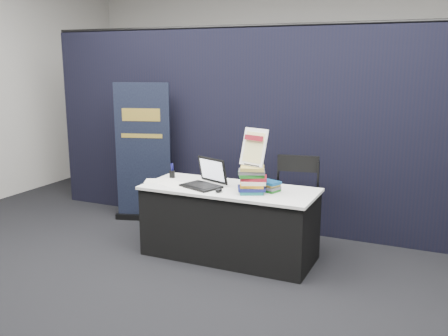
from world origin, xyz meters
TOP-DOWN VIEW (x-y plane):
  - floor at (0.00, 0.00)m, footprint 8.00×8.00m
  - wall_back at (0.00, 4.00)m, footprint 8.00×0.02m
  - drape_partition at (0.00, 1.60)m, footprint 6.00×0.08m
  - display_table at (0.00, 0.55)m, footprint 1.80×0.75m
  - laptop at (-0.27, 0.49)m, footprint 0.46×0.43m
  - mouse at (-0.02, 0.34)m, footprint 0.07×0.10m
  - brochure_left at (-0.82, 0.49)m, footprint 0.33×0.29m
  - brochure_mid at (-0.58, 0.43)m, footprint 0.38×0.33m
  - brochure_right at (-0.27, 0.46)m, footprint 0.35×0.28m
  - pen_cup at (-0.76, 0.69)m, footprint 0.08×0.08m
  - book_stack_tall at (0.30, 0.43)m, footprint 0.30×0.27m
  - book_stack_short at (0.42, 0.58)m, footprint 0.22×0.20m
  - info_sign at (0.30, 0.46)m, footprint 0.30×0.18m
  - pullup_banner at (-1.50, 1.23)m, footprint 0.74×0.32m
  - stacking_chair at (0.56, 0.92)m, footprint 0.55×0.55m

SIDE VIEW (x-z plane):
  - floor at x=0.00m, z-range 0.00..0.00m
  - display_table at x=0.00m, z-range 0.00..0.75m
  - stacking_chair at x=0.56m, z-range 0.06..1.09m
  - brochure_left at x=-0.82m, z-range 0.75..0.75m
  - brochure_right at x=-0.27m, z-range 0.75..0.75m
  - brochure_mid at x=-0.58m, z-range 0.75..0.75m
  - mouse at x=-0.02m, z-range 0.75..0.78m
  - pullup_banner at x=-1.50m, z-range -0.10..1.66m
  - pen_cup at x=-0.76m, z-range 0.75..0.83m
  - book_stack_short at x=0.42m, z-range 0.75..0.86m
  - laptop at x=-0.27m, z-range 0.67..0.96m
  - book_stack_tall at x=0.30m, z-range 0.75..1.02m
  - drape_partition at x=0.00m, z-range 0.00..2.40m
  - info_sign at x=0.30m, z-range 1.01..1.39m
  - wall_back at x=0.00m, z-range 0.00..3.50m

